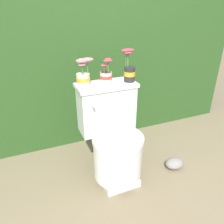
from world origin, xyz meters
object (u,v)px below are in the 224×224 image
(potted_plant_left, at_px, (83,75))
(potted_plant_midleft, at_px, (106,74))
(toilet, at_px, (113,137))
(potted_plant_middle, at_px, (129,68))
(garden_stone, at_px, (174,163))

(potted_plant_left, bearing_deg, potted_plant_midleft, -1.21)
(toilet, distance_m, potted_plant_middle, 0.58)
(potted_plant_midleft, bearing_deg, potted_plant_middle, -9.90)
(potted_plant_left, xyz_separation_m, potted_plant_midleft, (0.18, -0.00, -0.02))
(toilet, bearing_deg, garden_stone, -15.68)
(garden_stone, bearing_deg, potted_plant_midleft, 149.64)
(potted_plant_middle, bearing_deg, potted_plant_midleft, 170.10)
(potted_plant_midleft, bearing_deg, garden_stone, -30.36)
(potted_plant_middle, distance_m, garden_stone, 0.97)
(toilet, bearing_deg, potted_plant_left, 136.71)
(potted_plant_midleft, height_order, garden_stone, potted_plant_midleft)
(potted_plant_midleft, distance_m, garden_stone, 1.03)
(potted_plant_left, bearing_deg, garden_stone, -23.85)
(potted_plant_left, distance_m, garden_stone, 1.15)
(toilet, bearing_deg, potted_plant_middle, 34.19)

